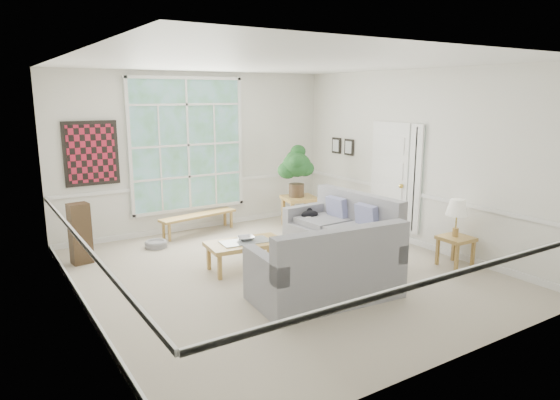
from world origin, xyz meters
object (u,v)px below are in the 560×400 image
object	(u,v)px
loveseat_right	(341,226)
end_table	(299,212)
loveseat_front	(325,260)
coffee_table	(246,255)
side_table	(455,251)

from	to	relation	value
loveseat_right	end_table	size ratio (longest dim) A/B	3.04
loveseat_front	end_table	size ratio (longest dim) A/B	3.05
loveseat_front	coffee_table	size ratio (longest dim) A/B	1.64
loveseat_right	loveseat_front	size ratio (longest dim) A/B	1.00
loveseat_right	coffee_table	size ratio (longest dim) A/B	1.63
loveseat_right	side_table	size ratio (longest dim) A/B	4.04
coffee_table	end_table	size ratio (longest dim) A/B	1.86
loveseat_front	side_table	bearing A→B (deg)	2.99
loveseat_right	end_table	bearing A→B (deg)	72.49
end_table	loveseat_front	bearing A→B (deg)	-119.28
loveseat_right	side_table	world-z (taller)	loveseat_right
end_table	side_table	size ratio (longest dim) A/B	1.33
loveseat_right	coffee_table	distance (m)	1.64
loveseat_right	side_table	distance (m)	1.79
side_table	loveseat_front	bearing A→B (deg)	177.82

